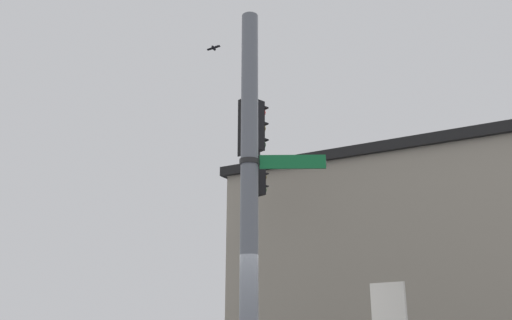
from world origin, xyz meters
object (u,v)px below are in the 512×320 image
object	(u,v)px
traffic_light_mid_inner	(258,176)
street_name_sign	(270,162)
traffic_light_nearest_pole	(254,126)
bird_flying	(214,48)

from	to	relation	value
traffic_light_mid_inner	street_name_sign	xyz separation A→B (m)	(4.52, -3.73, -1.40)
traffic_light_mid_inner	street_name_sign	bearing A→B (deg)	-39.52
traffic_light_nearest_pole	bird_flying	distance (m)	6.38
traffic_light_mid_inner	bird_flying	bearing A→B (deg)	-160.45
traffic_light_nearest_pole	traffic_light_mid_inner	size ratio (longest dim) A/B	1.00
traffic_light_nearest_pole	bird_flying	xyz separation A→B (m)	(-4.24, 2.01, 4.32)
traffic_light_nearest_pole	traffic_light_mid_inner	bearing A→B (deg)	137.55
traffic_light_mid_inner	bird_flying	world-z (taller)	bird_flying
traffic_light_mid_inner	bird_flying	xyz separation A→B (m)	(-1.47, -0.52, 4.32)
traffic_light_nearest_pole	street_name_sign	bearing A→B (deg)	-34.37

